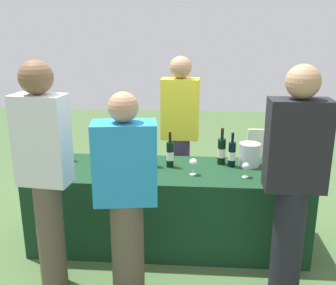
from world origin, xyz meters
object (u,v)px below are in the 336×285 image
(wine_bottle_1, at_px, (111,151))
(menu_board, at_px, (265,165))
(wine_bottle_4, at_px, (222,151))
(wine_bottle_5, at_px, (232,154))
(wine_glass_1, at_px, (193,163))
(guest_1, at_px, (126,193))
(wine_bottle_3, at_px, (170,154))
(guest_0, at_px, (45,170))
(ice_bucket, at_px, (249,155))
(guest_2, at_px, (294,178))
(wine_glass_0, at_px, (106,165))
(wine_bottle_2, at_px, (150,153))
(wine_glass_2, at_px, (246,167))
(server_pouring, at_px, (180,130))
(wine_bottle_0, at_px, (67,150))

(wine_bottle_1, relative_size, menu_board, 0.36)
(wine_bottle_4, xyz_separation_m, wine_bottle_5, (0.09, -0.06, -0.01))
(wine_glass_1, relative_size, guest_1, 0.09)
(wine_bottle_3, xyz_separation_m, guest_0, (-0.85, -0.79, 0.12))
(wine_glass_1, height_order, ice_bucket, ice_bucket)
(wine_bottle_5, bearing_deg, guest_0, -149.23)
(guest_0, relative_size, guest_2, 1.01)
(wine_glass_0, height_order, ice_bucket, ice_bucket)
(wine_bottle_2, distance_m, wine_bottle_5, 0.74)
(wine_bottle_2, distance_m, guest_1, 0.85)
(wine_bottle_2, xyz_separation_m, menu_board, (1.21, 0.95, -0.43))
(wine_bottle_3, height_order, wine_glass_1, wine_bottle_3)
(wine_bottle_1, distance_m, wine_bottle_2, 0.38)
(wine_bottle_1, relative_size, wine_bottle_2, 0.92)
(wine_bottle_1, bearing_deg, guest_0, -109.25)
(wine_glass_0, bearing_deg, guest_1, -63.81)
(wine_bottle_4, distance_m, wine_glass_2, 0.37)
(wine_glass_0, height_order, server_pouring, server_pouring)
(wine_glass_0, relative_size, guest_1, 0.09)
(wine_bottle_5, relative_size, ice_bucket, 1.50)
(wine_bottle_0, xyz_separation_m, wine_bottle_4, (1.46, 0.01, 0.02))
(wine_bottle_0, xyz_separation_m, wine_glass_1, (1.20, -0.29, -0.00))
(wine_bottle_3, bearing_deg, wine_glass_2, -17.98)
(wine_glass_2, bearing_deg, wine_bottle_0, 169.07)
(ice_bucket, bearing_deg, wine_bottle_3, -173.36)
(wine_bottle_1, height_order, server_pouring, server_pouring)
(guest_0, height_order, guest_1, guest_0)
(wine_bottle_5, bearing_deg, ice_bucket, 12.10)
(wine_glass_1, relative_size, server_pouring, 0.09)
(wine_glass_0, relative_size, wine_glass_2, 1.08)
(wine_bottle_4, bearing_deg, wine_glass_0, -158.54)
(wine_bottle_3, xyz_separation_m, ice_bucket, (0.72, 0.08, -0.01))
(wine_glass_2, relative_size, ice_bucket, 0.61)
(wine_bottle_1, bearing_deg, wine_bottle_2, -7.00)
(wine_bottle_3, relative_size, guest_2, 0.19)
(wine_bottle_5, distance_m, server_pouring, 0.75)
(wine_bottle_4, height_order, wine_glass_1, wine_bottle_4)
(wine_glass_1, distance_m, guest_1, 0.80)
(wine_bottle_5, height_order, guest_1, guest_1)
(wine_bottle_1, bearing_deg, guest_1, -71.41)
(wine_bottle_4, bearing_deg, wine_bottle_3, -166.68)
(wine_bottle_4, distance_m, guest_1, 1.19)
(wine_bottle_3, bearing_deg, guest_0, -137.08)
(wine_glass_0, bearing_deg, server_pouring, 56.25)
(wine_bottle_0, relative_size, guest_1, 0.19)
(wine_bottle_0, xyz_separation_m, wine_bottle_2, (0.81, -0.09, 0.02))
(wine_bottle_1, height_order, wine_glass_2, wine_bottle_1)
(wine_bottle_1, bearing_deg, wine_glass_1, -17.55)
(wine_bottle_1, bearing_deg, server_pouring, 41.47)
(wine_glass_0, relative_size, ice_bucket, 0.66)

